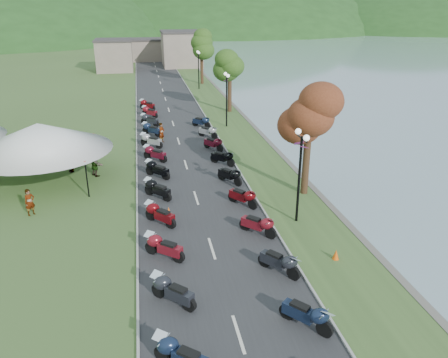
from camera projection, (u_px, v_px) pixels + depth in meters
road at (173, 123)px, 43.01m from camera, size 7.00×120.00×0.02m
hills_backdrop at (144, 30)px, 188.74m from camera, size 360.00×120.00×76.00m
far_building at (143, 51)px, 82.72m from camera, size 18.00×16.00×5.00m
moto_row_left at (159, 190)px, 26.41m from camera, size 2.60×50.35×1.10m
moto_row_right at (250, 210)px, 23.88m from camera, size 2.60×41.13×1.10m
vendor_tent_main at (42, 153)px, 28.30m from camera, size 6.03×6.03×4.00m
tree_lakeside at (308, 133)px, 25.89m from camera, size 2.79×2.79×7.75m
pedestrian_a at (32, 215)px, 24.54m from camera, size 0.70×0.68×1.55m
pedestrian_b at (45, 161)px, 32.95m from camera, size 1.02×0.75×1.88m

